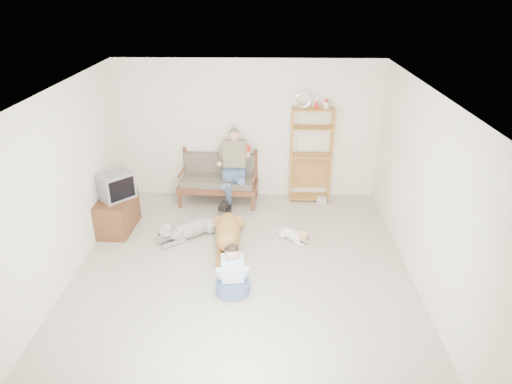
{
  "coord_description": "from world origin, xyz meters",
  "views": [
    {
      "loc": [
        0.35,
        -5.66,
        3.99
      ],
      "look_at": [
        0.18,
        1.0,
        0.87
      ],
      "focal_mm": 32.0,
      "sensor_mm": 36.0,
      "label": 1
    }
  ],
  "objects_px": {
    "golden_retriever": "(227,234)",
    "loveseat": "(218,178)",
    "tv_stand": "(117,214)",
    "etagere": "(311,154)"
  },
  "relations": [
    {
      "from": "tv_stand",
      "to": "etagere",
      "type": "bearing_deg",
      "value": 23.65
    },
    {
      "from": "loveseat",
      "to": "tv_stand",
      "type": "bearing_deg",
      "value": -140.36
    },
    {
      "from": "tv_stand",
      "to": "golden_retriever",
      "type": "relative_size",
      "value": 0.56
    },
    {
      "from": "golden_retriever",
      "to": "loveseat",
      "type": "bearing_deg",
      "value": 97.02
    },
    {
      "from": "etagere",
      "to": "tv_stand",
      "type": "distance_m",
      "value": 3.72
    },
    {
      "from": "loveseat",
      "to": "golden_retriever",
      "type": "height_order",
      "value": "loveseat"
    },
    {
      "from": "etagere",
      "to": "golden_retriever",
      "type": "relative_size",
      "value": 1.29
    },
    {
      "from": "loveseat",
      "to": "golden_retriever",
      "type": "distance_m",
      "value": 1.7
    },
    {
      "from": "tv_stand",
      "to": "golden_retriever",
      "type": "xyz_separation_m",
      "value": [
        1.95,
        -0.47,
        -0.09
      ]
    },
    {
      "from": "loveseat",
      "to": "tv_stand",
      "type": "distance_m",
      "value": 2.03
    }
  ]
}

